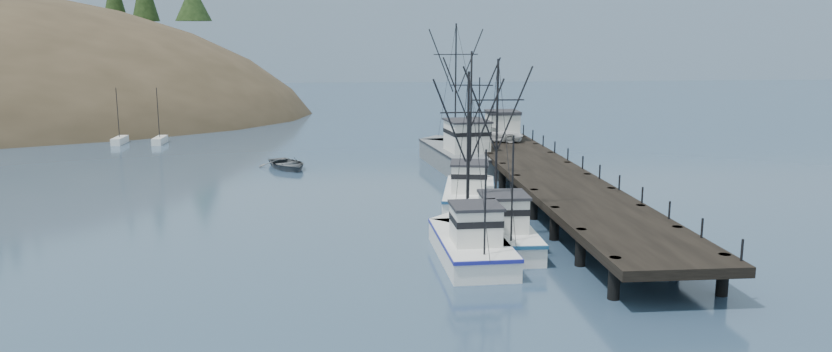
# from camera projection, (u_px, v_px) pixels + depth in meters

# --- Properties ---
(ground) EXTENTS (400.00, 400.00, 0.00)m
(ground) POSITION_uv_depth(u_px,v_px,m) (363.00, 278.00, 36.99)
(ground) COLOR navy
(ground) RESTS_ON ground
(pier) EXTENTS (6.00, 44.00, 2.00)m
(pier) POSITION_uv_depth(u_px,v_px,m) (552.00, 179.00, 53.56)
(pier) COLOR black
(pier) RESTS_ON ground
(distant_ridge) EXTENTS (360.00, 40.00, 26.00)m
(distant_ridge) POSITION_uv_depth(u_px,v_px,m) (386.00, 78.00, 204.11)
(distant_ridge) COLOR #9EB2C6
(distant_ridge) RESTS_ON ground
(distant_ridge_far) EXTENTS (180.00, 25.00, 18.00)m
(distant_ridge_far) POSITION_uv_depth(u_px,v_px,m) (211.00, 76.00, 214.30)
(distant_ridge_far) COLOR silver
(distant_ridge_far) RESTS_ON ground
(moored_sailboats) EXTENTS (21.71, 16.69, 6.35)m
(moored_sailboats) POSITION_uv_depth(u_px,v_px,m) (83.00, 136.00, 85.73)
(moored_sailboats) COLOR white
(moored_sailboats) RESTS_ON ground
(trawler_near) EXTENTS (3.67, 10.71, 10.96)m
(trawler_near) POSITION_uv_depth(u_px,v_px,m) (498.00, 230.00, 42.93)
(trawler_near) COLOR white
(trawler_near) RESTS_ON ground
(trawler_mid) EXTENTS (3.76, 10.33, 10.38)m
(trawler_mid) POSITION_uv_depth(u_px,v_px,m) (470.00, 243.00, 40.32)
(trawler_mid) COLOR white
(trawler_mid) RESTS_ON ground
(trawler_far) EXTENTS (5.10, 10.91, 11.14)m
(trawler_far) POSITION_uv_depth(u_px,v_px,m) (470.00, 192.00, 53.04)
(trawler_far) COLOR white
(trawler_far) RESTS_ON ground
(work_vessel) EXTENTS (6.50, 15.99, 13.26)m
(work_vessel) POSITION_uv_depth(u_px,v_px,m) (460.00, 154.00, 67.38)
(work_vessel) COLOR slate
(work_vessel) RESTS_ON ground
(pier_shed) EXTENTS (3.00, 3.20, 2.80)m
(pier_shed) POSITION_uv_depth(u_px,v_px,m) (502.00, 125.00, 70.70)
(pier_shed) COLOR silver
(pier_shed) RESTS_ON pier
(pickup_truck) EXTENTS (5.93, 3.83, 1.52)m
(pickup_truck) POSITION_uv_depth(u_px,v_px,m) (494.00, 133.00, 69.81)
(pickup_truck) COLOR silver
(pickup_truck) RESTS_ON pier
(motorboat) EXTENTS (6.11, 6.85, 1.17)m
(motorboat) POSITION_uv_depth(u_px,v_px,m) (287.00, 169.00, 66.98)
(motorboat) COLOR #4E5257
(motorboat) RESTS_ON ground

